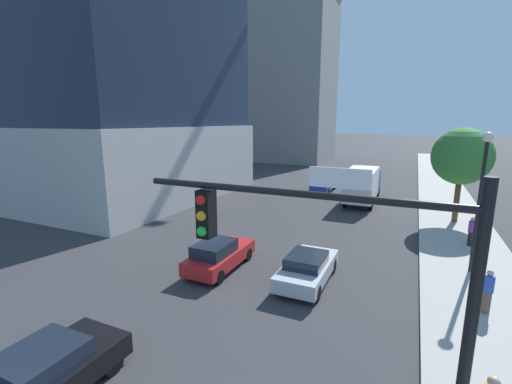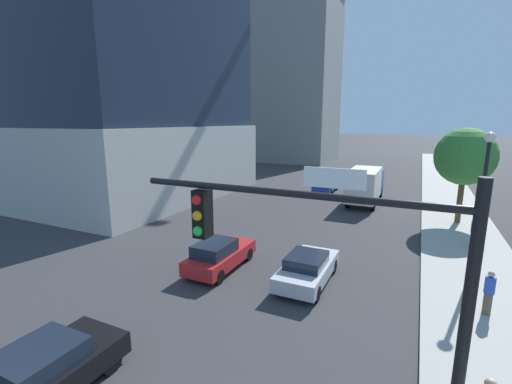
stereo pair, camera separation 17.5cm
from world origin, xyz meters
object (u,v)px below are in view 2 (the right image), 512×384
Objects in this scene: construction_building at (293,62)px; pedestrian_purple_shirt at (474,232)px; car_silver at (307,268)px; car_blue at (326,185)px; pedestrian_blue_shirt at (489,292)px; street_lamp at (484,184)px; car_black at (40,374)px; box_truck at (365,183)px; street_tree at (465,157)px; car_red at (219,255)px; traffic_light_pole at (328,264)px.

construction_building is 23.01× the size of pedestrian_purple_shirt.
pedestrian_purple_shirt is (7.03, 7.79, 0.30)m from car_silver.
car_blue is 22.48m from pedestrian_blue_shirt.
street_lamp reaches higher than car_black.
pedestrian_blue_shirt is at bearing -61.28° from car_blue.
construction_building is 4.97× the size of box_truck.
street_tree reaches higher than street_lamp.
construction_building reaches higher than car_red.
car_silver is (-2.61, 7.55, -3.64)m from traffic_light_pole.
car_red is at bearing -74.25° from construction_building.
construction_building is at bearing 105.75° from car_red.
car_blue is 0.61× the size of box_truck.
pedestrian_purple_shirt reaches higher than car_silver.
box_truck is at bearing 117.66° from street_lamp.
traffic_light_pole is 1.02× the size of street_tree.
street_tree reaches higher than traffic_light_pole.
car_red is 10.82m from pedestrian_blue_shirt.
car_black is at bearing -167.36° from traffic_light_pole.
traffic_light_pole is at bearing -76.06° from car_blue.
construction_building is at bearing 119.74° from street_lamp.
traffic_light_pole is (19.77, -53.08, -12.61)m from construction_building.
car_red is (0.00, 8.63, 0.03)m from car_black.
traffic_light_pole reaches higher than box_truck.
car_black is 20.26m from pedestrian_purple_shirt.
pedestrian_purple_shirt is at bearing -47.04° from car_blue.
traffic_light_pole is 1.56× the size of car_black.
pedestrian_purple_shirt is at bearing 47.96° from car_silver.
construction_building is 9.00× the size of car_red.
street_tree is 1.53× the size of car_red.
car_silver is 6.62m from pedestrian_blue_shirt.
traffic_light_pole is 1.57× the size of car_red.
pedestrian_blue_shirt is 1.00× the size of pedestrian_purple_shirt.
street_tree is 24.74m from car_black.
traffic_light_pole is 1.54× the size of car_silver.
pedestrian_purple_shirt is at bearing 86.92° from pedestrian_blue_shirt.
street_tree is at bearing 62.38° from car_silver.
car_blue is 28.91m from car_black.
street_lamp is 1.52× the size of car_black.
pedestrian_purple_shirt is (4.41, 15.35, -3.34)m from traffic_light_pole.
pedestrian_blue_shirt is (0.01, -3.83, -3.27)m from street_lamp.
pedestrian_blue_shirt is (10.80, 9.20, 0.28)m from car_black.
car_red is (-10.79, -4.40, -3.52)m from street_lamp.
traffic_light_pole is at bearing -109.12° from street_lamp.
pedestrian_purple_shirt is (11.21, -12.04, 0.27)m from car_blue.
street_lamp reaches higher than car_red.
street_lamp is 14.44m from box_truck.
construction_building is 5.87× the size of street_tree.
car_blue is (-10.79, 15.89, -3.54)m from street_lamp.
street_tree is at bearing -53.93° from construction_building.
street_lamp reaches higher than pedestrian_blue_shirt.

